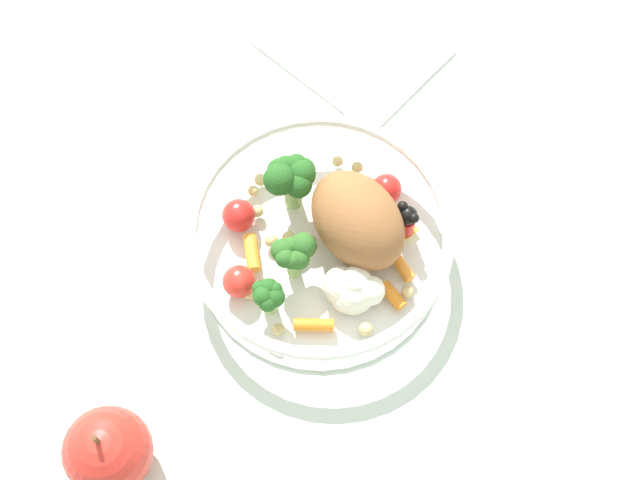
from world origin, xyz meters
TOP-DOWN VIEW (x-y plane):
  - ground_plane at (0.00, 0.00)m, footprint 2.40×2.40m
  - food_container at (0.00, 0.01)m, footprint 0.21×0.21m
  - loose_apple at (0.23, 0.06)m, footprint 0.06×0.06m
  - folded_napkin at (-0.14, -0.14)m, footprint 0.15×0.17m

SIDE VIEW (x-z plane):
  - ground_plane at x=0.00m, z-range 0.00..0.00m
  - folded_napkin at x=-0.14m, z-range 0.00..0.01m
  - food_container at x=0.00m, z-range -0.01..0.07m
  - loose_apple at x=0.23m, z-range -0.01..0.07m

